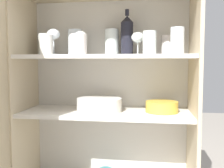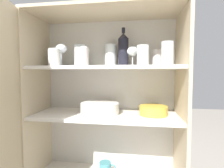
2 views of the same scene
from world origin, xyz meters
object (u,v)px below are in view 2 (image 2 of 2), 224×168
Objects in this scene: mixing_bowl_large at (153,110)px; wine_bottle at (123,50)px; plate_stack_white at (100,108)px; coffee_mug_primary at (105,168)px.

wine_bottle is at bearing 162.85° from mixing_bowl_large.
plate_stack_white is at bearing -176.10° from mixing_bowl_large.
mixing_bowl_large is at bearing -17.15° from wine_bottle.
coffee_mug_primary is at bearing 58.51° from plate_stack_white.
plate_stack_white is (-0.14, -0.08, -0.38)m from wine_bottle.
wine_bottle is at bearing 30.10° from plate_stack_white.
plate_stack_white is 1.41× the size of mixing_bowl_large.
mixing_bowl_large is 0.52m from coffee_mug_primary.
wine_bottle reaches higher than mixing_bowl_large.
coffee_mug_primary is (-0.11, -0.04, -0.80)m from wine_bottle.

